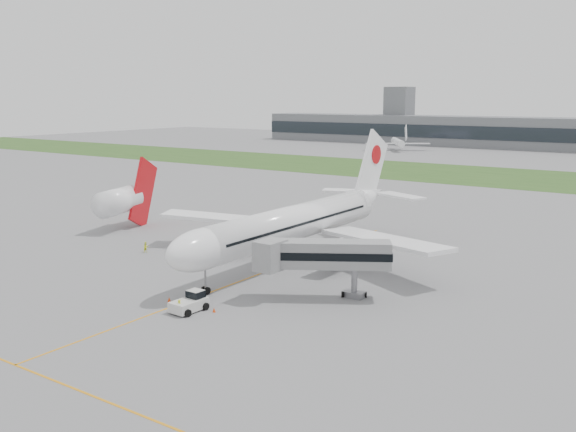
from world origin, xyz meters
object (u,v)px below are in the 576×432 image
Objects in this scene: pushback_tug at (191,302)px; jet_bridge at (320,255)px; ground_crew_near at (180,307)px; airliner at (298,221)px; neighbor_aircraft at (122,200)px.

jet_bridge reaches higher than pushback_tug.
airliner is at bearing -80.57° from ground_crew_near.
ground_crew_near is at bearing -88.90° from pushback_tug.
ground_crew_near is at bearing -84.42° from airliner.
pushback_tug reaches higher than ground_crew_near.
jet_bridge is at bearing -48.19° from airliner.
neighbor_aircraft is (-49.92, 14.10, 0.01)m from jet_bridge.
ground_crew_near is at bearing -156.43° from jet_bridge.
jet_bridge is at bearing 52.91° from pushback_tug.
pushback_tug is 0.26× the size of neighbor_aircraft.
airliner is 18.22m from jet_bridge.
neighbor_aircraft is at bearing 179.20° from airliner.
neighbor_aircraft reaches higher than jet_bridge.
jet_bridge is 0.86× the size of neighbor_aircraft.
airliner reaches higher than jet_bridge.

